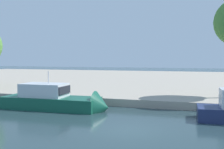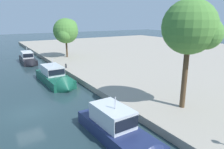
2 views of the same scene
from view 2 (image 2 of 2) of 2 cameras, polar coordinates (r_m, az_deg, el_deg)
ground_plane at (r=21.62m, az=-21.89°, el=-9.73°), size 220.00×220.00×0.00m
motor_yacht_0 at (r=44.95m, az=-21.91°, el=3.60°), size 9.19×2.80×4.06m
motor_yacht_1 at (r=29.58m, az=-15.14°, el=-1.13°), size 9.84×3.10×4.37m
motor_yacht_2 at (r=15.64m, az=2.50°, el=-16.10°), size 8.99×2.88×4.22m
mooring_bollard_0 at (r=35.18m, az=-12.47°, el=2.37°), size 0.29×0.29×0.74m
tree_0 at (r=19.02m, az=20.78°, el=11.87°), size 4.75×4.64×9.58m
tree_1 at (r=44.77m, az=-12.39°, el=11.63°), size 5.12×5.28×7.98m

